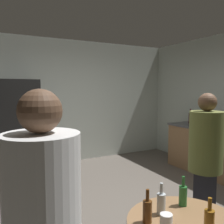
{
  "coord_description": "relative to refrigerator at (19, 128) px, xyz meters",
  "views": [
    {
      "loc": [
        -1.56,
        -2.65,
        1.63
      ],
      "look_at": [
        0.23,
        0.74,
        1.27
      ],
      "focal_mm": 39.51,
      "sensor_mm": 36.0,
      "label": 1
    }
  ],
  "objects": [
    {
      "name": "person_in_olive_shirt",
      "position": [
        1.41,
        -3.12,
        0.03
      ],
      "size": [
        0.48,
        0.48,
        1.59
      ],
      "rotation": [
        0.0,
        0.0,
        -2.39
      ],
      "color": "#2D2D38",
      "rests_on": "ground_plane"
    },
    {
      "name": "beer_bottle_green",
      "position": [
        0.74,
        -3.5,
        -0.08
      ],
      "size": [
        0.06,
        0.06,
        0.23
      ],
      "color": "#26662D",
      "rests_on": "foreground_table"
    },
    {
      "name": "beer_bottle_clear",
      "position": [
        0.51,
        -3.53,
        -0.08
      ],
      "size": [
        0.06,
        0.06,
        0.23
      ],
      "color": "silver",
      "rests_on": "foreground_table"
    },
    {
      "name": "kettle",
      "position": [
        3.2,
        -1.42,
        0.07
      ],
      "size": [
        0.24,
        0.17,
        0.18
      ],
      "color": "#B2B2B7",
      "rests_on": "kitchen_counter"
    },
    {
      "name": "ground_plane",
      "position": [
        0.97,
        -2.2,
        -0.95
      ],
      "size": [
        5.2,
        5.2,
        0.1
      ],
      "primitive_type": "cube",
      "color": "#5B544C"
    },
    {
      "name": "plastic_cup_white",
      "position": [
        0.4,
        -3.71,
        -0.11
      ],
      "size": [
        0.08,
        0.08,
        0.11
      ],
      "primitive_type": "cylinder",
      "color": "white",
      "rests_on": "foreground_table"
    },
    {
      "name": "beer_bottle_brown",
      "position": [
        0.35,
        -3.57,
        -0.08
      ],
      "size": [
        0.06,
        0.06,
        0.23
      ],
      "color": "#593314",
      "rests_on": "foreground_table"
    },
    {
      "name": "kitchen_counter",
      "position": [
        3.25,
        -1.76,
        -0.45
      ],
      "size": [
        0.64,
        2.02,
        0.9
      ],
      "color": "olive",
      "rests_on": "ground_plane"
    },
    {
      "name": "beer_bottle_amber",
      "position": [
        0.62,
        -3.85,
        -0.08
      ],
      "size": [
        0.06,
        0.06,
        0.23
      ],
      "color": "#8C5919",
      "rests_on": "foreground_table"
    },
    {
      "name": "wine_bottle_on_counter",
      "position": [
        3.3,
        -1.05,
        0.12
      ],
      "size": [
        0.08,
        0.08,
        0.31
      ],
      "color": "#3F141E",
      "rests_on": "kitchen_counter"
    },
    {
      "name": "refrigerator",
      "position": [
        0.0,
        0.0,
        0.0
      ],
      "size": [
        0.7,
        0.68,
        1.8
      ],
      "color": "black",
      "rests_on": "ground_plane"
    },
    {
      "name": "wall_back",
      "position": [
        0.97,
        0.43,
        0.45
      ],
      "size": [
        5.32,
        0.06,
        2.7
      ],
      "primitive_type": "cube",
      "color": "beige",
      "rests_on": "ground_plane"
    }
  ]
}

